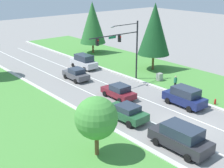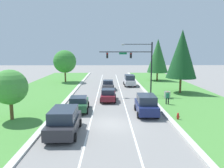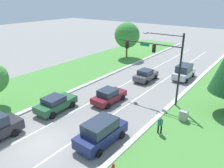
{
  "view_description": "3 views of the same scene",
  "coord_description": "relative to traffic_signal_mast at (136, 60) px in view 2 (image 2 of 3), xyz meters",
  "views": [
    {
      "loc": [
        -21.66,
        -15.4,
        13.05
      ],
      "look_at": [
        -1.32,
        8.92,
        1.97
      ],
      "focal_mm": 50.0,
      "sensor_mm": 36.0,
      "label": 1
    },
    {
      "loc": [
        -0.12,
        -18.64,
        6.45
      ],
      "look_at": [
        0.31,
        10.07,
        2.07
      ],
      "focal_mm": 35.0,
      "sensor_mm": 36.0,
      "label": 2
    },
    {
      "loc": [
        13.09,
        -8.1,
        10.88
      ],
      "look_at": [
        -0.37,
        9.93,
        1.87
      ],
      "focal_mm": 35.0,
      "sensor_mm": 36.0,
      "label": 3
    }
  ],
  "objects": [
    {
      "name": "conifer_near_right_tree",
      "position": [
        7.0,
        1.51,
        0.84
      ],
      "size": [
        4.52,
        4.52,
        9.59
      ],
      "color": "brown",
      "rests_on": "ground_plane"
    },
    {
      "name": "pedestrian",
      "position": [
        3.06,
        -5.84,
        -4.19
      ],
      "size": [
        0.4,
        0.26,
        1.69
      ],
      "rotation": [
        0.0,
        0.0,
        3.24
      ],
      "color": "black",
      "rests_on": "ground_plane"
    },
    {
      "name": "lane_stripe_inner_right",
      "position": [
        -2.07,
        -12.74,
        -5.12
      ],
      "size": [
        0.14,
        81.0,
        0.01
      ],
      "color": "white",
      "rests_on": "ground_plane"
    },
    {
      "name": "oak_near_left_tree",
      "position": [
        -12.97,
        13.55,
        -0.85
      ],
      "size": [
        4.65,
        4.65,
        6.6
      ],
      "color": "brown",
      "rests_on": "ground_plane"
    },
    {
      "name": "silver_suv",
      "position": [
        -0.14,
        8.74,
        -4.1
      ],
      "size": [
        2.1,
        4.74,
        2.04
      ],
      "rotation": [
        0.0,
        0.0,
        0.01
      ],
      "color": "silver",
      "rests_on": "ground_plane"
    },
    {
      "name": "oak_far_left_tree",
      "position": [
        -13.09,
        -11.47,
        -1.99
      ],
      "size": [
        3.24,
        3.24,
        4.77
      ],
      "color": "brown",
      "rests_on": "ground_plane"
    },
    {
      "name": "charcoal_suv",
      "position": [
        -7.48,
        -14.97,
        -4.09
      ],
      "size": [
        2.32,
        5.06,
        2.05
      ],
      "rotation": [
        0.0,
        0.0,
        0.01
      ],
      "color": "#28282D",
      "rests_on": "ground_plane"
    },
    {
      "name": "utility_cabinet",
      "position": [
        3.92,
        -2.55,
        -4.6
      ],
      "size": [
        0.7,
        0.6,
        1.05
      ],
      "color": "#9E9E99",
      "rests_on": "ground_plane"
    },
    {
      "name": "navy_suv",
      "position": [
        -0.16,
        -9.71,
        -4.11
      ],
      "size": [
        2.22,
        4.62,
        2.01
      ],
      "rotation": [
        0.0,
        0.0,
        -0.02
      ],
      "color": "navy",
      "rests_on": "ground_plane"
    },
    {
      "name": "forest_sedan",
      "position": [
        -7.24,
        -8.38,
        -4.31
      ],
      "size": [
        2.27,
        4.45,
        1.6
      ],
      "rotation": [
        0.0,
        0.0,
        0.05
      ],
      "color": "#235633",
      "rests_on": "ground_plane"
    },
    {
      "name": "curb_strip_right",
      "position": [
        1.78,
        -12.74,
        -5.05
      ],
      "size": [
        0.5,
        90.0,
        0.15
      ],
      "color": "beige",
      "rests_on": "ground_plane"
    },
    {
      "name": "graphite_sedan",
      "position": [
        -4.1,
        4.83,
        -4.33
      ],
      "size": [
        2.05,
        4.14,
        1.59
      ],
      "rotation": [
        0.0,
        0.0,
        -0.02
      ],
      "color": "#4C4C51",
      "rests_on": "ground_plane"
    },
    {
      "name": "lane_stripe_inner_left",
      "position": [
        -5.67,
        -12.74,
        -5.12
      ],
      "size": [
        0.14,
        81.0,
        0.01
      ],
      "color": "white",
      "rests_on": "ground_plane"
    },
    {
      "name": "curb_strip_left",
      "position": [
        -9.52,
        -12.74,
        -5.05
      ],
      "size": [
        0.5,
        90.0,
        0.15
      ],
      "color": "beige",
      "rests_on": "ground_plane"
    },
    {
      "name": "ground_plane",
      "position": [
        -3.87,
        -12.74,
        -5.12
      ],
      "size": [
        160.0,
        160.0,
        0.0
      ],
      "primitive_type": "plane",
      "color": "gray"
    },
    {
      "name": "conifer_far_right_tree",
      "position": [
        6.5,
        15.39,
        0.27
      ],
      "size": [
        4.43,
        4.43,
        8.95
      ],
      "color": "brown",
      "rests_on": "ground_plane"
    },
    {
      "name": "burgundy_sedan",
      "position": [
        -4.06,
        -3.64,
        -4.34
      ],
      "size": [
        2.11,
        4.31,
        1.59
      ],
      "rotation": [
        0.0,
        0.0,
        -0.03
      ],
      "color": "maroon",
      "rests_on": "ground_plane"
    },
    {
      "name": "fire_hydrant",
      "position": [
        2.51,
        -11.7,
        -4.78
      ],
      "size": [
        0.34,
        0.2,
        0.7
      ],
      "color": "red",
      "rests_on": "ground_plane"
    },
    {
      "name": "traffic_signal_mast",
      "position": [
        0.0,
        0.0,
        0.0
      ],
      "size": [
        7.6,
        0.41,
        7.68
      ],
      "color": "black",
      "rests_on": "ground_plane"
    }
  ]
}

